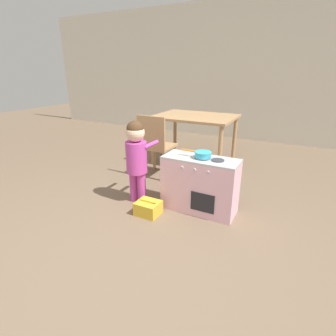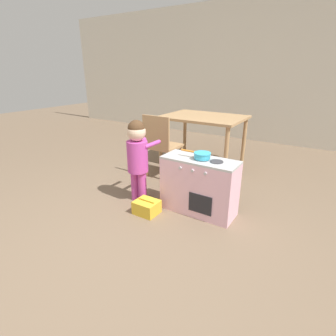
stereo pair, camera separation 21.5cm
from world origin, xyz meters
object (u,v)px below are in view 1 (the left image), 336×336
toy_basket (148,208)px  toy_pot (203,154)px  dining_table (195,121)px  dining_chair_near (156,144)px  play_kitchen (200,185)px  child_figure (136,153)px

toy_basket → toy_pot: bearing=36.6°
toy_basket → dining_table: dining_table is taller
dining_chair_near → play_kitchen: bearing=-34.3°
child_figure → toy_basket: 0.58m
dining_chair_near → toy_basket: bearing=-64.6°
play_kitchen → child_figure: (-0.66, -0.14, 0.28)m
child_figure → dining_table: (0.03, 1.51, 0.08)m
play_kitchen → toy_pot: toy_pot is taller
toy_pot → dining_chair_near: (-0.86, 0.58, -0.16)m
dining_table → toy_basket: bearing=-83.0°
play_kitchen → toy_basket: (-0.42, -0.32, -0.22)m
play_kitchen → toy_pot: (0.01, 0.00, 0.32)m
toy_pot → dining_table: bearing=114.9°
toy_pot → toy_basket: bearing=-143.4°
dining_table → dining_chair_near: dining_chair_near is taller
play_kitchen → child_figure: size_ratio=0.83×
toy_pot → dining_chair_near: bearing=146.1°
toy_basket → dining_chair_near: dining_chair_near is taller
child_figure → dining_table: size_ratio=0.77×
toy_pot → dining_table: dining_table is taller
child_figure → toy_basket: bearing=-37.3°
play_kitchen → dining_chair_near: size_ratio=0.89×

